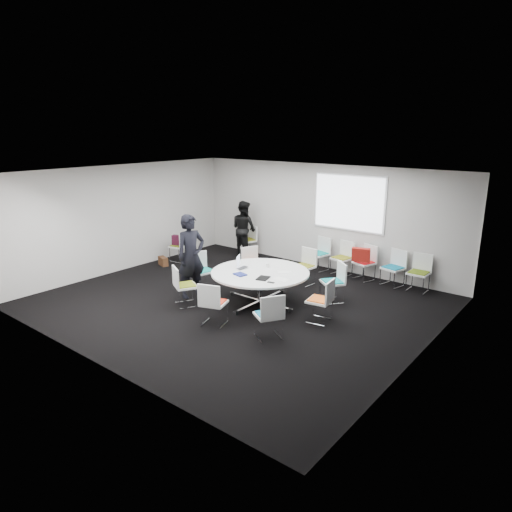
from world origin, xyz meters
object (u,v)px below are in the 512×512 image
Objects in this scene: person_back at (244,229)px; chair_ring_e at (203,278)px; chair_back_a at (319,260)px; person_main at (191,256)px; chair_back_c at (364,269)px; maroon_bag at (179,240)px; chair_back_b at (342,265)px; chair_back_e at (418,280)px; chair_ring_a at (320,309)px; chair_ring_c at (304,273)px; conference_table at (260,280)px; chair_ring_d at (253,272)px; cup at (268,265)px; chair_back_d at (393,275)px; chair_ring_b at (333,290)px; chair_ring_g at (214,311)px; brown_bag at (163,261)px; laptop at (244,268)px; chair_ring_f at (185,293)px; chair_person_back at (248,246)px; chair_spare_left at (180,252)px; chair_ring_h at (269,324)px.

chair_ring_e is at bearing 119.71° from person_back.
chair_back_a is 3.79m from person_main.
chair_back_c is 5.21m from maroon_bag.
chair_back_b is 1.00× the size of chair_back_e.
chair_back_c is at bearing -168.32° from chair_back_a.
chair_ring_a and chair_ring_c have the same top height.
chair_back_c is (1.05, 2.92, -0.25)m from conference_table.
chair_ring_d is 9.78× the size of cup.
chair_back_d is 4.86m from person_main.
chair_ring_a reaches higher than maroon_bag.
chair_ring_b is 2.80m from chair_ring_g.
chair_back_c reaches higher than cup.
laptop is at bearing -10.39° from brown_bag.
chair_ring_f is 1.00× the size of chair_back_c.
chair_ring_a is (1.53, -0.04, -0.25)m from conference_table.
chair_person_back is (-1.58, 4.01, 0.00)m from chair_ring_f.
chair_ring_c and chair_spare_left have the same top height.
chair_ring_a is 2.97m from chair_back_d.
chair_ring_e and chair_back_b have the same top height.
chair_ring_d is at bearing 58.60° from chair_ring_a.
chair_ring_c is 1.59m from chair_back_c.
chair_ring_b reaches higher than conference_table.
chair_back_d is 1.00× the size of chair_spare_left.
conference_table is 2.40× the size of chair_ring_g.
chair_back_b is at bearing 166.62° from chair_ring_d.
chair_back_e is 2.20× the size of maroon_bag.
person_back reaches higher than chair_ring_h.
chair_ring_f is 0.53× the size of person_back.
chair_ring_c is 3.07m from chair_person_back.
maroon_bag is at bearing 68.30° from chair_ring_a.
chair_back_e is 3.60m from cup.
chair_back_e is 9.78× the size of cup.
laptop is at bearing 51.98° from chair_ring_d.
chair_back_d is (2.07, -0.00, 0.00)m from chair_back_a.
chair_ring_e is (-3.16, -0.08, 0.00)m from chair_ring_a.
chair_back_e is (4.05, 3.04, 0.00)m from chair_ring_e.
chair_ring_a and chair_ring_g have the same top height.
chair_ring_a is 3.46m from chair_back_a.
chair_ring_c is at bearing 31.53° from chair_ring_a.
chair_back_b is at bearing -157.63° from chair_person_back.
maroon_bag is (-2.66, 2.25, 0.34)m from chair_ring_f.
chair_ring_d is at bearing 76.11° from chair_ring_h.
brown_bag is at bearing 176.82° from cup.
chair_spare_left is 2.06m from chair_person_back.
chair_back_a is 1.00× the size of chair_back_d.
chair_back_d is at bearing -38.93° from laptop.
maroon_bag is (-3.78, 0.80, -0.16)m from cup.
laptop is at bearing 74.35° from chair_ring_b.
chair_ring_c is at bearing 69.99° from chair_ring_g.
cup is at bearing 101.12° from conference_table.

